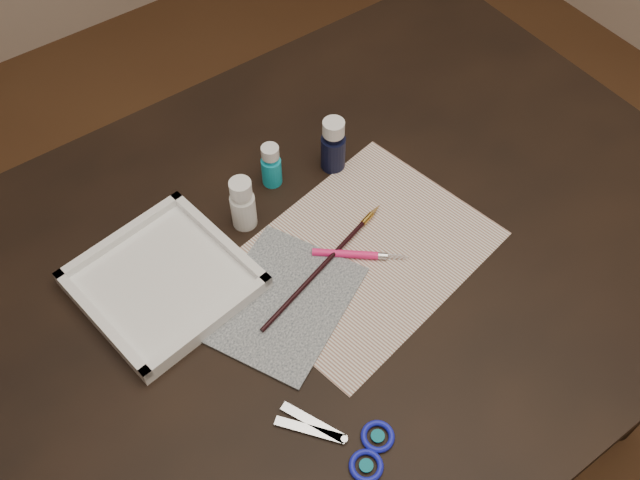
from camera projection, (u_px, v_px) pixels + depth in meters
ground at (320, 442)px, 1.69m from camera, size 3.50×3.50×0.02m
table at (320, 370)px, 1.38m from camera, size 1.30×0.90×0.75m
paper at (363, 253)px, 1.08m from camera, size 0.42×0.35×0.00m
canvas at (282, 302)px, 1.03m from camera, size 0.27×0.25×0.00m
paint_bottle_white at (243, 203)px, 1.08m from camera, size 0.04×0.04×0.09m
paint_bottle_cyan at (271, 165)px, 1.14m from camera, size 0.04×0.04×0.08m
paint_bottle_navy at (333, 145)px, 1.15m from camera, size 0.05×0.05×0.10m
paintbrush at (325, 264)px, 1.06m from camera, size 0.28×0.09×0.01m
craft_knife at (361, 255)px, 1.07m from camera, size 0.12×0.10×0.01m
scissors at (332, 440)px, 0.91m from camera, size 0.17×0.19×0.01m
palette_tray at (163, 281)px, 1.04m from camera, size 0.26×0.26×0.03m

